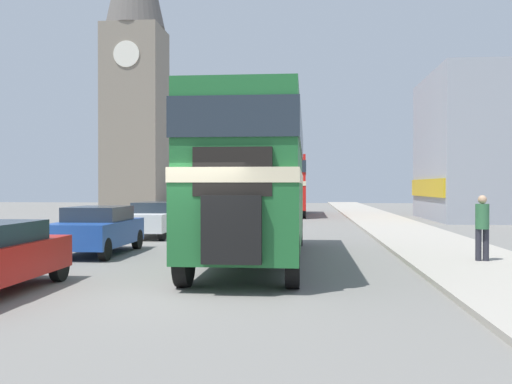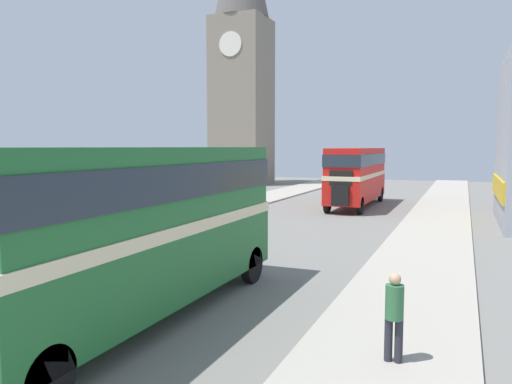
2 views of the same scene
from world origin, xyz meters
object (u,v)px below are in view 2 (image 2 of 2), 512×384
bus_distant (357,172)px  pedestrian_walking (394,312)px  double_decker_bus (141,218)px  church_tower (242,35)px  car_parked_far (151,230)px  car_parked_mid (28,261)px

bus_distant → pedestrian_walking: 25.93m
double_decker_bus → church_tower: size_ratio=0.32×
car_parked_far → church_tower: size_ratio=0.14×
car_parked_mid → church_tower: 44.65m
bus_distant → double_decker_bus: bearing=-90.4°
car_parked_far → double_decker_bus: bearing=-56.7°
bus_distant → pedestrian_walking: size_ratio=5.95×
pedestrian_walking → church_tower: bearing=117.7°
double_decker_bus → pedestrian_walking: bearing=-3.7°
bus_distant → car_parked_mid: bus_distant is taller
bus_distant → church_tower: (-16.25, 16.58, 13.99)m
double_decker_bus → church_tower: church_tower is taller
car_parked_mid → car_parked_far: size_ratio=0.87×
pedestrian_walking → church_tower: church_tower is taller
double_decker_bus → car_parked_far: 8.89m
car_parked_mid → pedestrian_walking: pedestrian_walking is taller
bus_distant → church_tower: bearing=134.4°
bus_distant → car_parked_far: (-4.96, -17.57, -1.70)m
car_parked_far → pedestrian_walking: size_ratio=2.63×
bus_distant → car_parked_mid: bearing=-102.2°
pedestrian_walking → bus_distant: bearing=102.8°
pedestrian_walking → double_decker_bus: bearing=176.3°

